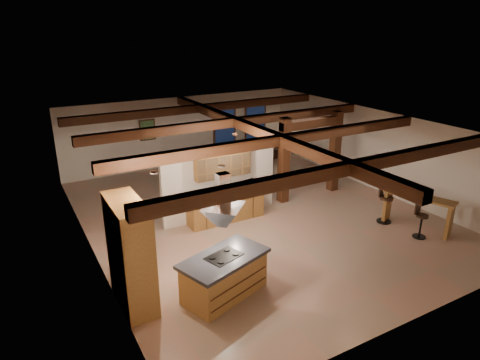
% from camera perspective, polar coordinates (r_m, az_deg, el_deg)
% --- Properties ---
extents(ground, '(12.00, 12.00, 0.00)m').
position_cam_1_polar(ground, '(13.71, 2.05, -4.63)').
color(ground, tan).
rests_on(ground, ground).
extents(room_walls, '(12.00, 12.00, 12.00)m').
position_cam_1_polar(room_walls, '(13.06, 2.15, 2.47)').
color(room_walls, silver).
rests_on(room_walls, ground).
extents(ceiling_beams, '(10.00, 12.00, 0.28)m').
position_cam_1_polar(ceiling_beams, '(12.80, 2.20, 6.65)').
color(ceiling_beams, '#411A10').
rests_on(ceiling_beams, room_walls).
extents(timber_posts, '(2.50, 0.30, 2.90)m').
position_cam_1_polar(timber_posts, '(14.85, 9.41, 4.34)').
color(timber_posts, '#411A10').
rests_on(timber_posts, ground).
extents(partition_wall, '(3.80, 0.18, 2.20)m').
position_cam_1_polar(partition_wall, '(13.24, -2.72, -0.41)').
color(partition_wall, silver).
rests_on(partition_wall, ground).
extents(pantry_cabinet, '(0.67, 1.60, 2.40)m').
position_cam_1_polar(pantry_cabinet, '(9.39, -14.38, -9.56)').
color(pantry_cabinet, '#AC7737').
rests_on(pantry_cabinet, ground).
extents(back_counter, '(2.50, 0.66, 0.94)m').
position_cam_1_polar(back_counter, '(13.15, -1.90, -3.48)').
color(back_counter, '#AC7737').
rests_on(back_counter, ground).
extents(upper_display_cabinet, '(1.80, 0.36, 0.95)m').
position_cam_1_polar(upper_display_cabinet, '(12.83, -2.39, 2.46)').
color(upper_display_cabinet, '#AC7737').
rests_on(upper_display_cabinet, partition_wall).
extents(range_hood, '(1.10, 1.10, 1.40)m').
position_cam_1_polar(range_hood, '(9.09, -2.23, -5.75)').
color(range_hood, silver).
rests_on(range_hood, room_walls).
extents(back_windows, '(2.70, 0.07, 1.70)m').
position_cam_1_polar(back_windows, '(19.44, 0.04, 7.58)').
color(back_windows, '#411A10').
rests_on(back_windows, room_walls).
extents(framed_art, '(0.65, 0.05, 0.85)m').
position_cam_1_polar(framed_art, '(17.74, -12.23, 6.54)').
color(framed_art, '#411A10').
rests_on(framed_art, room_walls).
extents(recessed_cans, '(3.16, 2.46, 0.03)m').
position_cam_1_polar(recessed_cans, '(9.96, -4.43, 3.29)').
color(recessed_cans, silver).
rests_on(recessed_cans, room_walls).
extents(kitchen_island, '(2.22, 1.62, 0.99)m').
position_cam_1_polar(kitchen_island, '(9.72, -2.12, -12.59)').
color(kitchen_island, '#AC7737').
rests_on(kitchen_island, ground).
extents(dining_table, '(1.77, 1.21, 0.57)m').
position_cam_1_polar(dining_table, '(15.89, -4.85, -0.01)').
color(dining_table, '#422310').
rests_on(dining_table, ground).
extents(sofa, '(2.21, 1.01, 0.63)m').
position_cam_1_polar(sofa, '(19.12, 1.70, 3.67)').
color(sofa, black).
rests_on(sofa, ground).
extents(microwave, '(0.44, 0.34, 0.22)m').
position_cam_1_polar(microwave, '(13.33, 1.39, -0.48)').
color(microwave, '#B7B7BC').
rests_on(microwave, back_counter).
extents(bar_counter, '(1.19, 2.04, 1.05)m').
position_cam_1_polar(bar_counter, '(13.57, 22.65, -3.29)').
color(bar_counter, '#AC7737').
rests_on(bar_counter, ground).
extents(side_table, '(0.57, 0.57, 0.54)m').
position_cam_1_polar(side_table, '(19.82, 5.40, 4.06)').
color(side_table, '#411A10').
rests_on(side_table, ground).
extents(table_lamp, '(0.30, 0.30, 0.35)m').
position_cam_1_polar(table_lamp, '(19.68, 5.45, 5.51)').
color(table_lamp, black).
rests_on(table_lamp, side_table).
extents(bar_stool_a, '(0.38, 0.39, 1.06)m').
position_cam_1_polar(bar_stool_a, '(13.15, 22.90, -4.88)').
color(bar_stool_a, black).
rests_on(bar_stool_a, ground).
extents(bar_stool_b, '(0.48, 0.49, 1.26)m').
position_cam_1_polar(bar_stool_b, '(13.70, 18.72, -2.84)').
color(bar_stool_b, black).
rests_on(bar_stool_b, ground).
extents(dining_chairs, '(2.12, 2.12, 1.10)m').
position_cam_1_polar(dining_chairs, '(15.80, -4.88, 0.94)').
color(dining_chairs, '#411A10').
rests_on(dining_chairs, ground).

